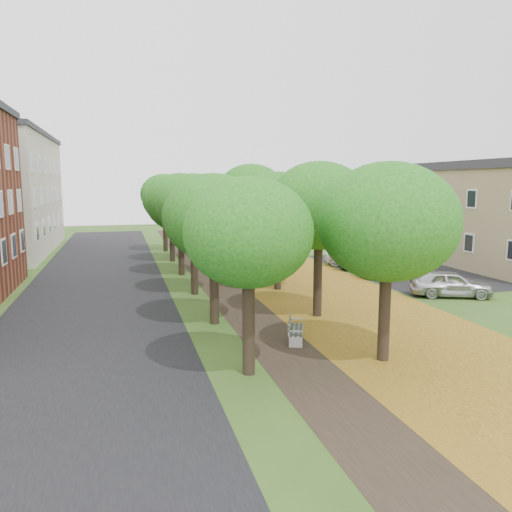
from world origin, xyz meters
TOP-DOWN VIEW (x-y plane):
  - ground at (0.00, 0.00)m, footprint 120.00×120.00m
  - street_asphalt at (-7.50, 15.00)m, footprint 8.00×70.00m
  - footpath at (0.00, 15.00)m, footprint 3.20×70.00m
  - leaf_verge at (5.00, 15.00)m, footprint 7.50×70.00m
  - parking_lot at (13.50, 16.00)m, footprint 9.00×16.00m
  - tree_row_west at (-2.20, 15.00)m, footprint 4.35×34.35m
  - tree_row_east at (2.60, 15.00)m, footprint 4.35×34.35m
  - building_tan at (22.00, 16.00)m, footprint 10.30×15.30m
  - bench at (0.36, 2.80)m, footprint 1.13×1.87m
  - car_silver at (11.00, 7.74)m, footprint 4.53×3.13m
  - car_red at (11.00, 13.88)m, footprint 4.76×2.31m
  - car_grey at (11.00, 16.38)m, footprint 4.88×2.72m
  - car_white at (11.00, 18.49)m, footprint 5.48×4.11m

SIDE VIEW (x-z plane):
  - ground at x=0.00m, z-range 0.00..0.00m
  - street_asphalt at x=-7.50m, z-range 0.00..0.01m
  - parking_lot at x=13.50m, z-range 0.00..0.01m
  - footpath at x=0.00m, z-range 0.00..0.01m
  - leaf_verge at x=5.00m, z-range 0.00..0.01m
  - bench at x=0.36m, z-range 0.02..0.87m
  - car_grey at x=11.00m, z-range 0.00..1.34m
  - car_white at x=11.00m, z-range 0.00..1.38m
  - car_silver at x=11.00m, z-range 0.00..1.43m
  - car_red at x=11.00m, z-range 0.00..1.50m
  - building_tan at x=22.00m, z-range 0.01..7.41m
  - tree_row_west at x=-2.20m, z-range 1.48..8.20m
  - tree_row_east at x=2.60m, z-range 1.48..8.20m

